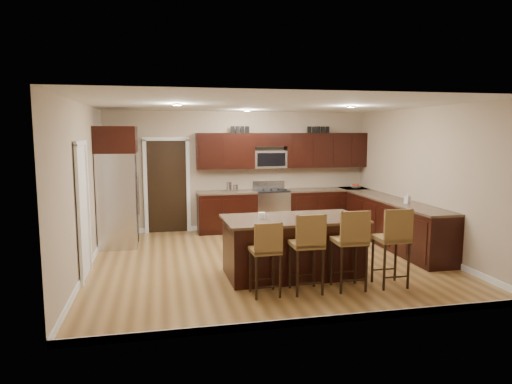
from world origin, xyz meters
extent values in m
plane|color=olive|center=(0.00, 0.00, 0.00)|extent=(6.00, 6.00, 0.00)
plane|color=silver|center=(0.00, 0.00, 2.70)|extent=(6.00, 6.00, 0.00)
plane|color=tan|center=(0.00, 2.75, 1.35)|extent=(6.00, 0.00, 6.00)
plane|color=tan|center=(-3.00, 0.00, 1.35)|extent=(0.00, 5.50, 5.50)
plane|color=tan|center=(3.00, 0.00, 1.35)|extent=(0.00, 5.50, 5.50)
cube|color=black|center=(-0.35, 2.45, 0.44)|extent=(1.30, 0.60, 0.88)
cube|color=black|center=(2.03, 2.45, 0.44)|extent=(1.94, 0.60, 0.88)
cube|color=black|center=(2.70, 0.48, 0.44)|extent=(0.60, 3.35, 0.88)
cube|color=brown|center=(-0.35, 2.45, 0.90)|extent=(1.30, 0.63, 0.04)
cube|color=brown|center=(2.03, 2.45, 0.90)|extent=(1.94, 0.63, 0.04)
cube|color=brown|center=(2.70, 0.48, 0.90)|extent=(0.63, 3.35, 0.04)
cube|color=black|center=(-0.35, 2.58, 1.82)|extent=(1.30, 0.33, 0.80)
cube|color=black|center=(2.03, 2.58, 1.82)|extent=(1.94, 0.33, 0.80)
cube|color=black|center=(0.68, 2.58, 2.07)|extent=(0.76, 0.33, 0.30)
cube|color=silver|center=(0.68, 2.45, 0.45)|extent=(0.76, 0.64, 0.90)
cube|color=black|center=(0.68, 2.45, 0.91)|extent=(0.76, 0.60, 0.03)
cube|color=black|center=(0.68, 2.15, 0.45)|extent=(0.65, 0.01, 0.45)
cube|color=silver|center=(0.68, 2.72, 1.02)|extent=(0.76, 0.05, 0.18)
cube|color=silver|center=(0.68, 2.60, 1.62)|extent=(0.76, 0.31, 0.40)
cube|color=black|center=(-1.65, 2.73, 1.03)|extent=(0.85, 0.03, 2.06)
cube|color=white|center=(-2.98, -0.30, 1.02)|extent=(0.03, 0.80, 2.04)
cube|color=black|center=(0.21, -0.87, 0.44)|extent=(2.08, 1.08, 0.88)
cube|color=brown|center=(0.21, -0.87, 0.90)|extent=(2.19, 1.18, 0.04)
cube|color=black|center=(0.21, -0.87, 0.04)|extent=(2.00, 0.99, 0.09)
cube|color=brown|center=(-0.42, -1.65, 0.63)|extent=(0.41, 0.41, 0.06)
cube|color=brown|center=(-0.41, -1.82, 0.84)|extent=(0.39, 0.05, 0.42)
cylinder|color=black|center=(-0.59, -1.81, 0.30)|extent=(0.03, 0.03, 0.60)
cylinder|color=black|center=(-0.25, -1.81, 0.30)|extent=(0.03, 0.03, 0.60)
cylinder|color=black|center=(-0.59, -1.48, 0.30)|extent=(0.03, 0.03, 0.60)
cylinder|color=black|center=(-0.25, -1.48, 0.30)|extent=(0.03, 0.03, 0.60)
cube|color=brown|center=(0.18, -1.65, 0.69)|extent=(0.43, 0.43, 0.06)
cube|color=brown|center=(0.17, -1.84, 0.91)|extent=(0.42, 0.04, 0.45)
cylinder|color=black|center=(-0.01, -1.83, 0.33)|extent=(0.04, 0.04, 0.66)
cylinder|color=black|center=(0.36, -1.83, 0.33)|extent=(0.04, 0.04, 0.66)
cylinder|color=black|center=(-0.01, -1.47, 0.33)|extent=(0.04, 0.04, 0.66)
cylinder|color=black|center=(0.36, -1.47, 0.33)|extent=(0.04, 0.04, 0.66)
cube|color=brown|center=(0.81, -1.65, 0.70)|extent=(0.44, 0.44, 0.06)
cube|color=brown|center=(0.81, -1.84, 0.93)|extent=(0.44, 0.04, 0.47)
cylinder|color=black|center=(0.63, -1.83, 0.34)|extent=(0.04, 0.04, 0.67)
cylinder|color=black|center=(1.00, -1.83, 0.34)|extent=(0.04, 0.04, 0.67)
cylinder|color=black|center=(0.63, -1.46, 0.34)|extent=(0.04, 0.04, 0.67)
cylinder|color=black|center=(1.00, -1.46, 0.34)|extent=(0.04, 0.04, 0.67)
cube|color=silver|center=(-2.62, 1.67, 0.92)|extent=(0.72, 0.92, 1.84)
cube|color=black|center=(-2.26, 1.67, 0.92)|extent=(0.01, 0.02, 1.75)
cylinder|color=silver|center=(-2.23, 1.59, 1.01)|extent=(0.02, 0.02, 0.82)
cylinder|color=silver|center=(-2.23, 1.75, 1.01)|extent=(0.02, 0.02, 0.82)
cube|color=black|center=(-2.62, 1.67, 2.10)|extent=(0.78, 0.98, 0.51)
cube|color=brown|center=(1.47, 1.30, 0.01)|extent=(1.03, 0.80, 0.01)
imported|color=silver|center=(2.75, 2.45, 0.95)|extent=(0.32, 0.32, 0.06)
imported|color=#B2B2B2|center=(2.70, 0.05, 1.02)|extent=(0.11, 0.11, 0.19)
cylinder|color=silver|center=(-0.29, 2.45, 1.03)|extent=(0.12, 0.12, 0.21)
cylinder|color=silver|center=(-0.14, 2.45, 1.00)|extent=(0.11, 0.11, 0.15)
cylinder|color=white|center=(-0.29, -0.87, 0.97)|extent=(0.10, 0.10, 0.10)
cube|color=brown|center=(1.46, -1.65, 0.70)|extent=(0.44, 0.44, 0.06)
cube|color=brown|center=(1.46, -1.84, 0.93)|extent=(0.44, 0.04, 0.47)
cylinder|color=black|center=(1.28, -1.83, 0.34)|extent=(0.04, 0.04, 0.67)
cylinder|color=black|center=(1.65, -1.83, 0.34)|extent=(0.04, 0.04, 0.67)
cylinder|color=black|center=(1.28, -1.46, 0.34)|extent=(0.04, 0.04, 0.67)
cylinder|color=black|center=(1.65, -1.46, 0.34)|extent=(0.04, 0.04, 0.67)
camera|label=1|loc=(-1.81, -7.58, 2.25)|focal=32.00mm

